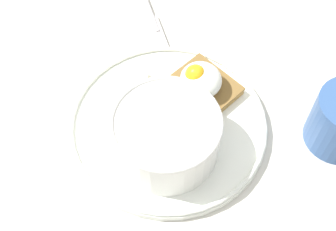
{
  "coord_description": "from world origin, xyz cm",
  "views": [
    {
      "loc": [
        31.78,
        -10.49,
        56.72
      ],
      "look_at": [
        0.0,
        0.0,
        5.0
      ],
      "focal_mm": 50.0,
      "sensor_mm": 36.0,
      "label": 1
    }
  ],
  "objects_px": {
    "toast_slice": "(200,90)",
    "banana_slice_back": "(121,100)",
    "banana_slice_left": "(138,78)",
    "oatmeal_bowl": "(166,135)",
    "knife": "(153,18)",
    "poached_egg": "(200,79)",
    "banana_slice_front": "(152,93)"
  },
  "relations": [
    {
      "from": "poached_egg",
      "to": "banana_slice_left",
      "type": "bearing_deg",
      "value": -122.56
    },
    {
      "from": "knife",
      "to": "banana_slice_front",
      "type": "bearing_deg",
      "value": -17.41
    },
    {
      "from": "oatmeal_bowl",
      "to": "banana_slice_left",
      "type": "xyz_separation_m",
      "value": [
        -0.12,
        -0.0,
        -0.03
      ]
    },
    {
      "from": "poached_egg",
      "to": "knife",
      "type": "distance_m",
      "value": 0.17
    },
    {
      "from": "toast_slice",
      "to": "banana_slice_front",
      "type": "height_order",
      "value": "same"
    },
    {
      "from": "oatmeal_bowl",
      "to": "banana_slice_front",
      "type": "bearing_deg",
      "value": 175.11
    },
    {
      "from": "knife",
      "to": "poached_egg",
      "type": "bearing_deg",
      "value": 5.87
    },
    {
      "from": "banana_slice_left",
      "to": "banana_slice_back",
      "type": "xyz_separation_m",
      "value": [
        0.03,
        -0.03,
        -0.0
      ]
    },
    {
      "from": "oatmeal_bowl",
      "to": "poached_egg",
      "type": "xyz_separation_m",
      "value": [
        -0.07,
        0.07,
        -0.0
      ]
    },
    {
      "from": "toast_slice",
      "to": "banana_slice_back",
      "type": "bearing_deg",
      "value": -100.26
    },
    {
      "from": "knife",
      "to": "oatmeal_bowl",
      "type": "bearing_deg",
      "value": -12.95
    },
    {
      "from": "banana_slice_front",
      "to": "banana_slice_left",
      "type": "bearing_deg",
      "value": -161.04
    },
    {
      "from": "oatmeal_bowl",
      "to": "poached_egg",
      "type": "distance_m",
      "value": 0.1
    },
    {
      "from": "banana_slice_back",
      "to": "toast_slice",
      "type": "bearing_deg",
      "value": 79.74
    },
    {
      "from": "toast_slice",
      "to": "banana_slice_back",
      "type": "height_order",
      "value": "same"
    },
    {
      "from": "poached_egg",
      "to": "banana_slice_back",
      "type": "height_order",
      "value": "poached_egg"
    },
    {
      "from": "oatmeal_bowl",
      "to": "toast_slice",
      "type": "height_order",
      "value": "oatmeal_bowl"
    },
    {
      "from": "poached_egg",
      "to": "banana_slice_left",
      "type": "relative_size",
      "value": 1.76
    },
    {
      "from": "banana_slice_left",
      "to": "knife",
      "type": "relative_size",
      "value": 0.25
    },
    {
      "from": "banana_slice_front",
      "to": "banana_slice_back",
      "type": "distance_m",
      "value": 0.04
    },
    {
      "from": "knife",
      "to": "banana_slice_left",
      "type": "bearing_deg",
      "value": -26.11
    },
    {
      "from": "banana_slice_left",
      "to": "banana_slice_back",
      "type": "height_order",
      "value": "same"
    },
    {
      "from": "banana_slice_left",
      "to": "banana_slice_front",
      "type": "bearing_deg",
      "value": 18.96
    },
    {
      "from": "banana_slice_left",
      "to": "toast_slice",
      "type": "bearing_deg",
      "value": 57.5
    },
    {
      "from": "banana_slice_front",
      "to": "banana_slice_back",
      "type": "height_order",
      "value": "same"
    },
    {
      "from": "oatmeal_bowl",
      "to": "banana_slice_back",
      "type": "relative_size",
      "value": 4.44
    },
    {
      "from": "oatmeal_bowl",
      "to": "banana_slice_left",
      "type": "bearing_deg",
      "value": -178.31
    },
    {
      "from": "banana_slice_back",
      "to": "banana_slice_left",
      "type": "bearing_deg",
      "value": 131.21
    },
    {
      "from": "toast_slice",
      "to": "knife",
      "type": "xyz_separation_m",
      "value": [
        -0.17,
        -0.02,
        -0.01
      ]
    },
    {
      "from": "poached_egg",
      "to": "banana_slice_front",
      "type": "relative_size",
      "value": 1.59
    },
    {
      "from": "toast_slice",
      "to": "banana_slice_left",
      "type": "height_order",
      "value": "same"
    },
    {
      "from": "banana_slice_front",
      "to": "banana_slice_back",
      "type": "bearing_deg",
      "value": -93.9
    }
  ]
}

